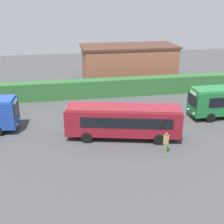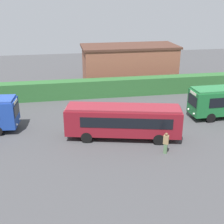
# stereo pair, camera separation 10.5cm
# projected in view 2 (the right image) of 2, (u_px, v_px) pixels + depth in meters

# --- Properties ---
(ground_plane) EXTENTS (83.92, 83.92, 0.00)m
(ground_plane) POSITION_uv_depth(u_px,v_px,m) (136.00, 131.00, 29.19)
(ground_plane) COLOR #424244
(bus_maroon) EXTENTS (10.52, 4.70, 3.08)m
(bus_maroon) POSITION_uv_depth(u_px,v_px,m) (123.00, 120.00, 27.18)
(bus_maroon) COLOR maroon
(bus_maroon) RESTS_ON ground_plane
(person_center) EXTENTS (0.38, 0.47, 1.84)m
(person_center) POSITION_uv_depth(u_px,v_px,m) (3.00, 110.00, 31.79)
(person_center) COLOR black
(person_center) RESTS_ON ground_plane
(person_right) EXTENTS (0.50, 0.45, 1.87)m
(person_right) POSITION_uv_depth(u_px,v_px,m) (166.00, 142.00, 24.83)
(person_right) COLOR #4C6B47
(person_right) RESTS_ON ground_plane
(hedge_row) EXTENTS (53.96, 1.72, 2.23)m
(hedge_row) POSITION_uv_depth(u_px,v_px,m) (115.00, 87.00, 39.05)
(hedge_row) COLOR #2B5F2D
(hedge_row) RESTS_ON ground_plane
(depot_building) EXTENTS (13.77, 6.29, 5.43)m
(depot_building) POSITION_uv_depth(u_px,v_px,m) (129.00, 64.00, 44.58)
(depot_building) COLOR brown
(depot_building) RESTS_ON ground_plane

